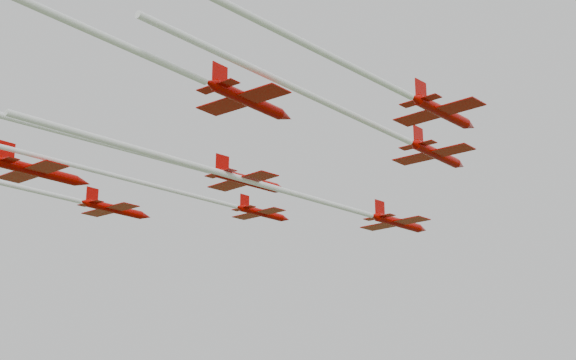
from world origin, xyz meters
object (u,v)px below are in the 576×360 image
Objects in this scene: jet_row3_left at (19,187)px; jet_row3_right at (381,81)px; jet_row2_right at (385,130)px; jet_row3_mid at (106,143)px; jet_row2_left at (145,183)px; jet_lead at (323,201)px; jet_row4_right at (122,44)px.

jet_row3_right is at bearing 2.12° from jet_row3_left.
jet_row2_right is 14.98m from jet_row3_right.
jet_row2_left is at bearing 131.36° from jet_row3_mid.
jet_lead is at bearing 147.53° from jet_row2_right.
jet_lead is 0.93× the size of jet_row3_mid.
jet_row3_left is 44.48m from jet_row4_right.
jet_row3_right is 21.47m from jet_row4_right.
jet_row3_right is at bearing -6.21° from jet_row2_left.
jet_lead is 32.85m from jet_row3_right.
jet_row2_left is 15.96m from jet_row3_mid.
jet_row3_right is (7.80, -12.74, -1.06)m from jet_row2_right.
jet_row2_right is 0.82× the size of jet_row3_left.
jet_row3_left reaches higher than jet_lead.
jet_row2_right is 0.71× the size of jet_row3_mid.
jet_row4_right is at bearing -68.39° from jet_lead.
jet_row4_right is at bearing -115.27° from jet_row3_right.
jet_row3_left is 50.97m from jet_row3_right.
jet_row2_right is at bearing -29.19° from jet_lead.
jet_row4_right reaches higher than jet_row3_mid.
jet_row2_left is 16.42m from jet_row3_left.
jet_row3_mid is at bearing -162.54° from jet_row3_right.
jet_row3_mid is 20.62m from jet_row4_right.
jet_row2_left is (-12.79, -17.09, 0.83)m from jet_lead.
jet_row2_left is at bearing 26.87° from jet_row3_left.
jet_row2_left is 1.50× the size of jet_row3_right.
jet_lead is at bearing 42.06° from jet_row3_left.
jet_lead is 43.99m from jet_row4_right.
jet_row2_right is 27.65m from jet_row3_mid.
jet_row2_right is (15.66, -10.19, 2.77)m from jet_lead.
jet_row3_right is (50.95, 1.44, 0.22)m from jet_row3_left.
jet_row3_mid is at bearing -133.35° from jet_row2_right.
jet_row2_left reaches higher than jet_lead.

